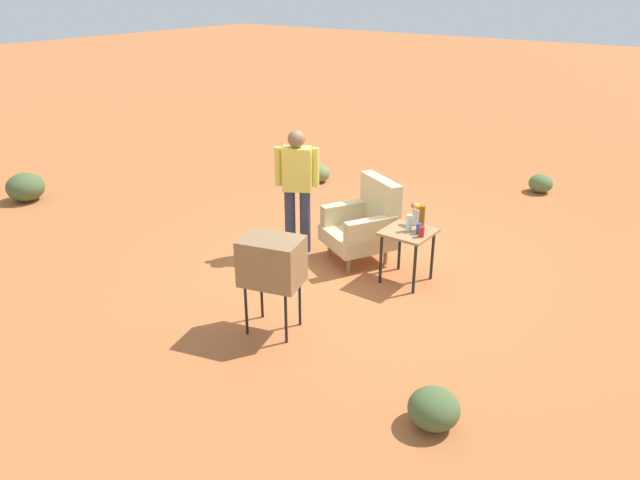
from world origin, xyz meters
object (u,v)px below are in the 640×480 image
object	(u,v)px
bottle_tall_amber	(422,218)
armchair	(365,223)
tv_on_stand	(272,262)
bottle_short_clear	(409,223)
person_standing	(297,184)
flower_vase	(416,213)
soda_can_blue	(419,228)
soda_can_red	(421,232)
side_table	(408,238)

from	to	relation	value
bottle_tall_amber	armchair	bearing A→B (deg)	171.75
tv_on_stand	bottle_short_clear	size ratio (longest dim) A/B	5.15
person_standing	flower_vase	bearing A→B (deg)	11.22
soda_can_blue	tv_on_stand	bearing A→B (deg)	-111.55
bottle_short_clear	soda_can_blue	bearing A→B (deg)	0.60
tv_on_stand	person_standing	bearing A→B (deg)	120.96
flower_vase	bottle_tall_amber	bearing A→B (deg)	-39.62
soda_can_red	soda_can_blue	bearing A→B (deg)	135.19
bottle_tall_amber	soda_can_red	size ratio (longest dim) A/B	2.46
bottle_tall_amber	soda_can_blue	bearing A→B (deg)	-76.39
person_standing	soda_can_red	distance (m)	1.80
tv_on_stand	person_standing	size ratio (longest dim) A/B	0.63
armchair	flower_vase	bearing A→B (deg)	-0.72
soda_can_blue	side_table	bearing A→B (deg)	-179.85
flower_vase	soda_can_red	bearing A→B (deg)	-51.31
armchair	side_table	distance (m)	0.79
side_table	bottle_tall_amber	distance (m)	0.29
armchair	tv_on_stand	xyz separation A→B (m)	(0.18, -2.01, 0.28)
side_table	soda_can_red	xyz separation A→B (m)	(0.20, -0.07, 0.16)
bottle_tall_amber	person_standing	bearing A→B (deg)	-173.46
person_standing	bottle_tall_amber	world-z (taller)	person_standing
armchair	soda_can_red	bearing A→B (deg)	-17.57
side_table	bottle_short_clear	bearing A→B (deg)	-31.94
soda_can_blue	bottle_short_clear	bearing A→B (deg)	-179.40
bottle_short_clear	soda_can_red	distance (m)	0.21
tv_on_stand	flower_vase	bearing A→B (deg)	74.96
bottle_tall_amber	soda_can_blue	size ratio (longest dim) A/B	2.46
tv_on_stand	soda_can_blue	xyz separation A→B (m)	(0.70, 1.78, -0.07)
side_table	soda_can_red	distance (m)	0.27
flower_vase	person_standing	bearing A→B (deg)	-168.78
side_table	person_standing	xyz separation A→B (m)	(-1.59, -0.09, 0.38)
person_standing	flower_vase	distance (m)	1.59
side_table	bottle_tall_amber	xyz separation A→B (m)	(0.11, 0.11, 0.25)
person_standing	soda_can_red	world-z (taller)	person_standing
armchair	side_table	xyz separation A→B (m)	(0.75, -0.23, 0.06)
armchair	side_table	size ratio (longest dim) A/B	1.62
bottle_tall_amber	flower_vase	world-z (taller)	bottle_tall_amber
person_standing	soda_can_blue	bearing A→B (deg)	2.85
soda_can_blue	flower_vase	xyz separation A→B (m)	(-0.16, 0.22, 0.09)
tv_on_stand	soda_can_blue	size ratio (longest dim) A/B	8.44
bottle_short_clear	flower_vase	bearing A→B (deg)	98.59
soda_can_red	person_standing	bearing A→B (deg)	-179.43
armchair	tv_on_stand	size ratio (longest dim) A/B	1.03
person_standing	bottle_tall_amber	distance (m)	1.71
armchair	soda_can_red	xyz separation A→B (m)	(0.95, -0.30, 0.22)
person_standing	armchair	bearing A→B (deg)	20.70
person_standing	bottle_tall_amber	size ratio (longest dim) A/B	5.47
tv_on_stand	soda_can_red	size ratio (longest dim) A/B	8.44
soda_can_red	tv_on_stand	bearing A→B (deg)	-114.25
side_table	bottle_short_clear	world-z (taller)	bottle_short_clear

